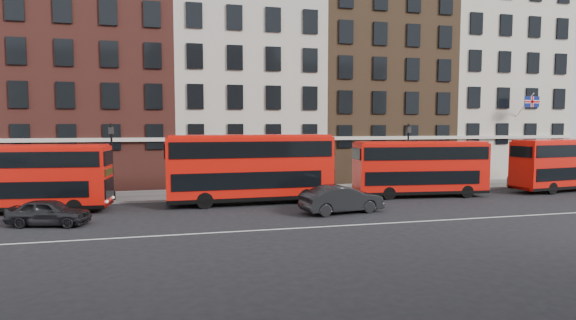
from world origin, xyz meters
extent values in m
plane|color=black|center=(0.00, 0.00, 0.00)|extent=(120.00, 120.00, 0.00)
cube|color=gray|center=(0.00, 10.50, 0.07)|extent=(80.00, 5.00, 0.15)
cube|color=gray|center=(0.00, 8.00, 0.08)|extent=(80.00, 0.30, 0.16)
cube|color=white|center=(0.00, -2.00, 0.01)|extent=(70.00, 0.12, 0.01)
cube|color=brown|center=(-12.80, 18.00, 11.00)|extent=(12.80, 10.00, 22.00)
cube|color=#BAB3A4|center=(0.00, 18.00, 9.50)|extent=(12.80, 10.00, 19.00)
cube|color=brown|center=(12.80, 18.00, 10.50)|extent=(12.80, 10.00, 21.00)
cube|color=beige|center=(25.60, 18.00, 10.00)|extent=(12.80, 10.00, 20.00)
cube|color=red|center=(-15.32, 5.86, 2.17)|extent=(9.97, 3.20, 3.69)
cube|color=black|center=(-15.32, 5.86, 0.44)|extent=(9.97, 3.24, 0.22)
cube|color=black|center=(-15.60, 5.88, 1.54)|extent=(8.86, 3.18, 0.98)
cube|color=black|center=(-15.32, 5.86, 3.31)|extent=(9.61, 3.24, 0.93)
cube|color=red|center=(-15.32, 5.86, 4.06)|extent=(9.68, 2.99, 0.17)
cube|color=black|center=(-10.41, 5.42, 1.45)|extent=(0.26, 2.05, 1.21)
cube|color=black|center=(-10.41, 5.42, 2.45)|extent=(0.23, 1.77, 0.39)
cylinder|color=black|center=(-12.26, 4.53, 0.47)|extent=(0.95, 0.34, 0.93)
cylinder|color=black|center=(-12.07, 6.62, 0.47)|extent=(0.95, 0.34, 0.93)
cube|color=red|center=(-1.45, 5.86, 2.45)|extent=(11.13, 2.82, 4.17)
cube|color=black|center=(-1.45, 5.86, 0.50)|extent=(11.13, 2.86, 0.25)
cube|color=black|center=(-1.77, 5.85, 1.74)|extent=(9.86, 2.89, 1.11)
cube|color=black|center=(-1.45, 5.86, 3.75)|extent=(10.71, 2.90, 1.06)
cube|color=red|center=(-1.45, 5.86, 4.59)|extent=(10.81, 2.61, 0.19)
cube|color=black|center=(4.13, 5.95, 1.64)|extent=(0.12, 2.32, 1.37)
cube|color=black|center=(4.13, 5.95, 2.77)|extent=(0.12, 2.01, 0.44)
cylinder|color=black|center=(2.16, 4.74, 0.53)|extent=(1.06, 0.31, 1.06)
cylinder|color=black|center=(2.12, 7.10, 0.53)|extent=(1.06, 0.31, 1.06)
cylinder|color=black|center=(-4.60, 4.62, 0.53)|extent=(1.06, 0.31, 1.06)
cylinder|color=black|center=(-4.64, 6.99, 0.53)|extent=(1.06, 0.31, 1.06)
cube|color=red|center=(11.29, 5.86, 2.17)|extent=(9.96, 3.26, 3.68)
cube|color=black|center=(11.29, 5.86, 0.44)|extent=(9.97, 3.30, 0.22)
cube|color=black|center=(11.01, 5.89, 1.54)|extent=(8.86, 3.23, 0.98)
cube|color=black|center=(11.29, 5.86, 3.31)|extent=(9.60, 3.30, 0.93)
cube|color=red|center=(11.29, 5.86, 4.05)|extent=(9.67, 3.05, 0.17)
cube|color=black|center=(16.20, 5.38, 1.44)|extent=(0.27, 2.05, 1.21)
cube|color=black|center=(16.20, 5.38, 2.44)|extent=(0.24, 1.77, 0.39)
cylinder|color=black|center=(14.35, 4.52, 0.47)|extent=(0.95, 0.35, 0.93)
cylinder|color=black|center=(14.55, 6.59, 0.47)|extent=(0.95, 0.35, 0.93)
cylinder|color=black|center=(8.41, 5.09, 0.47)|extent=(0.95, 0.35, 0.93)
cylinder|color=black|center=(8.61, 7.17, 0.47)|extent=(0.95, 0.35, 0.93)
cube|color=red|center=(24.41, 5.86, 2.19)|extent=(10.11, 3.65, 3.72)
cube|color=black|center=(24.41, 5.86, 0.44)|extent=(10.12, 3.68, 0.23)
cube|color=black|center=(24.13, 5.82, 1.55)|extent=(9.00, 3.57, 0.99)
cube|color=black|center=(24.41, 5.86, 3.34)|extent=(9.75, 3.67, 0.94)
cube|color=red|center=(24.41, 5.86, 4.10)|extent=(9.81, 3.42, 0.17)
cylinder|color=black|center=(21.75, 4.44, 0.47)|extent=(0.97, 0.39, 0.94)
cylinder|color=black|center=(21.47, 6.53, 0.47)|extent=(0.97, 0.39, 0.94)
imported|color=black|center=(-12.90, 1.69, 0.71)|extent=(4.45, 2.63, 1.42)
imported|color=black|center=(3.45, 1.38, 0.84)|extent=(5.31, 2.59, 1.68)
cylinder|color=black|center=(-10.67, 8.76, 2.45)|extent=(0.14, 0.14, 4.60)
cylinder|color=black|center=(-10.67, 8.76, 0.45)|extent=(0.32, 0.32, 0.60)
cube|color=#262626|center=(-10.67, 8.76, 5.00)|extent=(0.32, 0.32, 0.55)
cone|color=black|center=(-10.67, 8.76, 5.35)|extent=(0.44, 0.44, 0.25)
cylinder|color=black|center=(11.89, 8.85, 2.45)|extent=(0.14, 0.14, 4.60)
cylinder|color=black|center=(11.89, 8.85, 0.45)|extent=(0.32, 0.32, 0.60)
cube|color=#262626|center=(11.89, 8.85, 5.00)|extent=(0.32, 0.32, 0.55)
cone|color=black|center=(11.89, 8.85, 5.35)|extent=(0.44, 0.44, 0.25)
cylinder|color=black|center=(22.92, 8.21, 1.45)|extent=(0.12, 0.12, 2.60)
cube|color=black|center=(22.92, 8.06, 3.05)|extent=(0.25, 0.30, 0.75)
sphere|color=red|center=(22.92, 7.89, 3.27)|extent=(0.14, 0.14, 0.14)
sphere|color=#0C9919|center=(22.92, 7.89, 2.83)|extent=(0.14, 0.14, 0.14)
camera|label=1|loc=(-6.07, -24.13, 5.31)|focal=28.00mm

